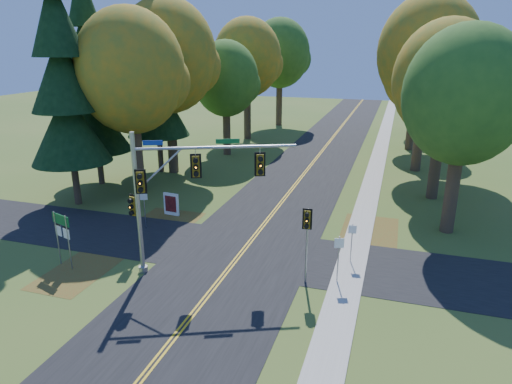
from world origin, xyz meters
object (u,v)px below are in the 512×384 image
(route_sign_cluster, at_px, (62,229))
(east_signal_pole, at_px, (307,227))
(traffic_mast, at_px, (177,184))
(info_kiosk, at_px, (171,204))

(route_sign_cluster, bearing_deg, east_signal_pole, 26.65)
(traffic_mast, xyz_separation_m, route_sign_cluster, (-6.17, -1.46, -2.65))
(east_signal_pole, distance_m, info_kiosk, 13.01)
(route_sign_cluster, xyz_separation_m, info_kiosk, (1.79, 8.70, -1.37))
(info_kiosk, bearing_deg, traffic_mast, -52.88)
(east_signal_pole, height_order, info_kiosk, east_signal_pole)
(east_signal_pole, bearing_deg, info_kiosk, 143.25)
(traffic_mast, xyz_separation_m, info_kiosk, (-4.38, 7.24, -4.01))
(route_sign_cluster, bearing_deg, info_kiosk, 96.08)
(route_sign_cluster, relative_size, info_kiosk, 1.93)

